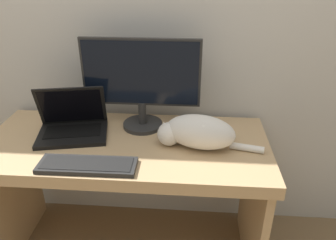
% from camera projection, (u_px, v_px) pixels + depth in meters
% --- Properties ---
extents(wall_back, '(6.40, 0.06, 2.60)m').
position_uv_depth(wall_back, '(132.00, 2.00, 1.62)').
color(wall_back, silver).
rests_on(wall_back, ground_plane).
extents(desk, '(1.37, 0.60, 0.71)m').
position_uv_depth(desk, '(127.00, 168.00, 1.63)').
color(desk, tan).
rests_on(desk, ground_plane).
extents(monitor, '(0.58, 0.20, 0.46)m').
position_uv_depth(monitor, '(141.00, 81.00, 1.59)').
color(monitor, '#282828').
rests_on(monitor, desk).
extents(laptop, '(0.37, 0.30, 0.24)m').
position_uv_depth(laptop, '(72.00, 125.00, 1.61)').
color(laptop, black).
rests_on(laptop, desk).
extents(external_keyboard, '(0.41, 0.13, 0.02)m').
position_uv_depth(external_keyboard, '(87.00, 165.00, 1.37)').
color(external_keyboard, black).
rests_on(external_keyboard, desk).
extents(cat, '(0.49, 0.23, 0.16)m').
position_uv_depth(cat, '(197.00, 132.00, 1.49)').
color(cat, silver).
rests_on(cat, desk).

